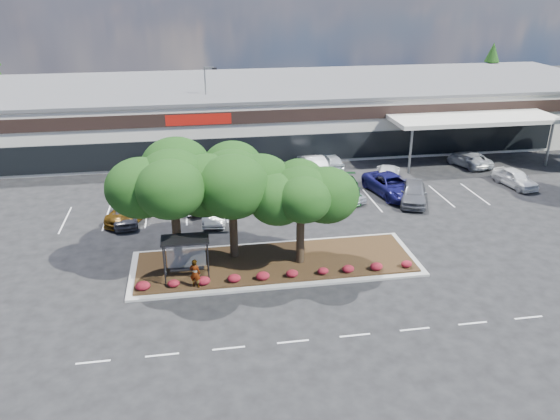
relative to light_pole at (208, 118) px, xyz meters
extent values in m
plane|color=black|center=(4.99, -28.03, -3.94)|extent=(160.00, 160.00, 0.00)
cube|color=silver|center=(4.99, 5.97, -0.94)|extent=(80.00, 20.00, 6.00)
cube|color=#58585B|center=(4.99, 5.97, 2.16)|extent=(80.40, 20.40, 0.30)
cube|color=black|center=(4.99, -4.08, 0.86)|extent=(80.00, 0.25, 1.20)
cube|color=black|center=(4.99, -4.08, -2.34)|extent=(60.00, 0.18, 2.60)
cube|color=#AB130C|center=(-1.01, -4.15, 0.86)|extent=(6.00, 0.12, 1.00)
cube|color=silver|center=(24.99, -6.53, 0.46)|extent=(16.00, 5.00, 0.40)
cylinder|color=slate|center=(17.99, -8.53, -1.84)|extent=(0.24, 0.24, 4.20)
cylinder|color=slate|center=(31.99, -8.53, -1.84)|extent=(0.24, 0.24, 4.20)
cube|color=#A9A8A3|center=(2.99, -24.03, -3.87)|extent=(18.00, 6.00, 0.15)
cube|color=#402F17|center=(2.99, -24.03, -3.74)|extent=(17.20, 5.20, 0.12)
cube|color=silver|center=(-7.01, -32.03, -3.94)|extent=(1.60, 0.12, 0.01)
cube|color=silver|center=(-3.81, -32.03, -3.94)|extent=(1.60, 0.12, 0.01)
cube|color=silver|center=(-0.61, -32.03, -3.94)|extent=(1.60, 0.12, 0.01)
cube|color=silver|center=(2.59, -32.03, -3.94)|extent=(1.60, 0.12, 0.01)
cube|color=silver|center=(5.79, -32.03, -3.94)|extent=(1.60, 0.12, 0.01)
cube|color=silver|center=(8.99, -32.03, -3.94)|extent=(1.60, 0.12, 0.01)
cube|color=silver|center=(12.19, -32.03, -3.94)|extent=(1.60, 0.12, 0.01)
cube|color=silver|center=(15.39, -32.03, -3.94)|extent=(1.60, 0.12, 0.01)
cube|color=silver|center=(-11.51, -14.53, -3.94)|extent=(0.12, 5.00, 0.01)
cube|color=silver|center=(-8.51, -14.53, -3.94)|extent=(0.12, 5.00, 0.01)
cube|color=silver|center=(-5.51, -14.53, -3.94)|extent=(0.12, 5.00, 0.01)
cube|color=silver|center=(-2.51, -14.53, -3.94)|extent=(0.12, 5.00, 0.01)
cube|color=silver|center=(0.49, -14.53, -3.94)|extent=(0.12, 5.00, 0.01)
cube|color=silver|center=(3.49, -14.53, -3.94)|extent=(0.12, 5.00, 0.01)
cube|color=silver|center=(6.49, -14.53, -3.94)|extent=(0.12, 5.00, 0.01)
cube|color=silver|center=(9.49, -14.53, -3.94)|extent=(0.12, 5.00, 0.01)
cube|color=silver|center=(12.49, -14.53, -3.94)|extent=(0.12, 5.00, 0.01)
cube|color=silver|center=(15.49, -14.53, -3.94)|extent=(0.12, 5.00, 0.01)
cube|color=silver|center=(18.49, -14.53, -3.94)|extent=(0.12, 5.00, 0.01)
cube|color=silver|center=(21.49, -14.53, -3.94)|extent=(0.12, 5.00, 0.01)
cylinder|color=black|center=(-3.76, -24.58, -2.43)|extent=(0.08, 0.08, 2.50)
cylinder|color=black|center=(-1.26, -24.58, -2.43)|extent=(0.08, 0.08, 2.50)
cylinder|color=black|center=(-3.76, -25.88, -2.43)|extent=(0.08, 0.08, 2.50)
cylinder|color=black|center=(-1.26, -25.88, -2.43)|extent=(0.08, 0.08, 2.50)
cube|color=black|center=(-2.51, -25.23, -1.14)|extent=(2.75, 1.55, 0.10)
cube|color=silver|center=(-2.51, -24.58, -2.31)|extent=(2.30, 0.03, 2.00)
cube|color=black|center=(-2.51, -24.98, -3.23)|extent=(2.00, 0.35, 0.06)
cone|color=#11370F|center=(38.99, 15.97, 0.56)|extent=(3.96, 3.96, 9.00)
imported|color=#594C47|center=(-2.04, -26.33, -2.80)|extent=(0.75, 0.63, 1.76)
cube|color=#A9A8A3|center=(-0.11, -0.03, -3.74)|extent=(0.50, 0.50, 0.40)
cylinder|color=slate|center=(-0.11, -0.03, 0.73)|extent=(0.14, 0.14, 8.56)
cube|color=slate|center=(0.33, 0.09, 4.86)|extent=(0.93, 0.44, 0.14)
cube|color=black|center=(0.81, 0.21, 4.79)|extent=(0.51, 0.40, 0.18)
imported|color=#4B4B52|center=(-6.94, -15.74, -3.21)|extent=(2.11, 4.45, 1.47)
imported|color=brown|center=(-6.54, -15.03, -3.15)|extent=(4.26, 5.90, 1.59)
imported|color=silver|center=(-2.41, -13.43, -3.10)|extent=(3.39, 5.40, 1.68)
imported|color=#BDBDBD|center=(-0.37, -16.26, -3.17)|extent=(2.13, 4.86, 1.55)
imported|color=#AEB2BC|center=(10.37, -13.99, -3.27)|extent=(3.09, 4.27, 1.35)
imported|color=#1F5729|center=(10.69, -13.46, -3.23)|extent=(2.88, 5.22, 1.43)
imported|color=navy|center=(14.44, -13.53, -3.11)|extent=(3.91, 6.46, 1.68)
imported|color=slate|center=(15.59, -15.50, -3.09)|extent=(3.71, 5.38, 1.70)
imported|color=white|center=(25.76, -13.38, -3.19)|extent=(2.53, 4.69, 1.51)
imported|color=slate|center=(-7.09, -5.61, -3.27)|extent=(2.23, 4.27, 1.34)
imported|color=black|center=(0.40, -6.70, -3.11)|extent=(2.56, 5.84, 1.67)
imported|color=slate|center=(3.74, -7.57, -3.24)|extent=(2.81, 4.45, 1.41)
imported|color=navy|center=(3.96, -10.27, -3.15)|extent=(3.27, 5.99, 1.59)
imported|color=white|center=(9.18, -7.02, -3.09)|extent=(2.13, 5.28, 1.71)
imported|color=#B7BFC5|center=(11.31, -5.76, -3.28)|extent=(1.90, 4.00, 1.32)
imported|color=white|center=(15.31, -10.20, -3.21)|extent=(3.80, 5.44, 1.46)
imported|color=#AAAEB6|center=(24.25, -7.63, -3.25)|extent=(3.07, 4.39, 1.39)
imported|color=silver|center=(24.81, -7.30, -3.27)|extent=(2.58, 4.99, 1.35)
camera|label=1|loc=(-1.73, -54.07, 12.68)|focal=35.00mm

